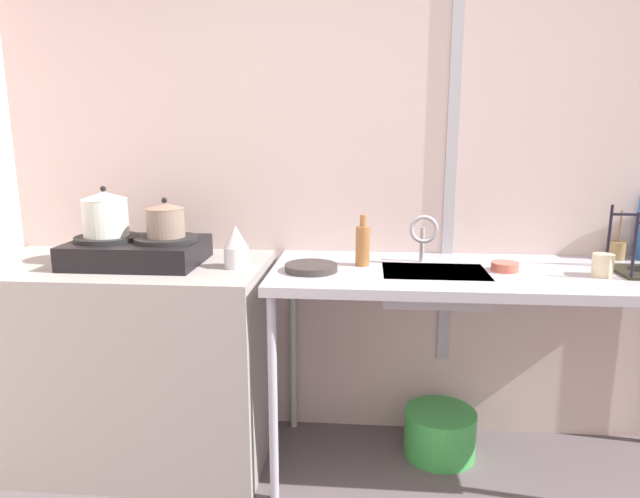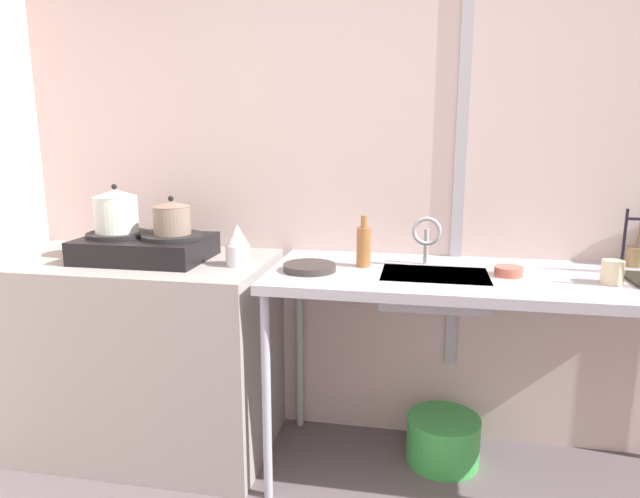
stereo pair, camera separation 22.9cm
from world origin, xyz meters
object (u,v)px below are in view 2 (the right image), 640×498
object	(u,v)px
stove	(146,247)
faucet	(427,234)
bucket_on_floor	(443,439)
pot_beside_stove	(6,253)
sink_basin	(434,289)
frying_pan	(310,267)
cup_by_rack	(612,272)
percolator	(238,246)
bottle_by_sink	(364,246)
pot_on_right_burner	(172,218)
utensil_jar	(636,256)
small_bowl_on_drainboard	(509,271)
pot_on_left_burner	(116,211)

from	to	relation	value
stove	faucet	xyz separation A→B (m)	(1.23, 0.10, 0.08)
faucet	bucket_on_floor	world-z (taller)	faucet
pot_beside_stove	sink_basin	distance (m)	1.82
faucet	frying_pan	size ratio (longest dim) A/B	0.99
sink_basin	cup_by_rack	size ratio (longest dim) A/B	4.76
stove	bucket_on_floor	bearing A→B (deg)	4.24
stove	sink_basin	xyz separation A→B (m)	(1.27, -0.03, -0.12)
frying_pan	sink_basin	bearing A→B (deg)	4.49
sink_basin	percolator	bearing A→B (deg)	-179.41
sink_basin	bottle_by_sink	world-z (taller)	bottle_by_sink
pot_on_right_burner	pot_beside_stove	size ratio (longest dim) A/B	0.71
faucet	bucket_on_floor	bearing A→B (deg)	-1.99
sink_basin	bucket_on_floor	size ratio (longest dim) A/B	1.30
percolator	bottle_by_sink	world-z (taller)	bottle_by_sink
utensil_jar	stove	bearing A→B (deg)	-172.68
percolator	bottle_by_sink	bearing A→B (deg)	9.15
percolator	small_bowl_on_drainboard	world-z (taller)	percolator
stove	bottle_by_sink	bearing A→B (deg)	2.89
percolator	cup_by_rack	xyz separation A→B (m)	(1.48, -0.01, -0.04)
stove	pot_beside_stove	size ratio (longest dim) A/B	2.32
percolator	faucet	xyz separation A→B (m)	(0.79, 0.14, 0.05)
pot_beside_stove	small_bowl_on_drainboard	xyz separation A→B (m)	(2.10, 0.20, -0.03)
stove	bucket_on_floor	world-z (taller)	stove
pot_beside_stove	faucet	bearing A→B (deg)	9.73
bottle_by_sink	sink_basin	bearing A→B (deg)	-14.45
stove	cup_by_rack	xyz separation A→B (m)	(1.92, -0.05, -0.01)
percolator	pot_on_left_burner	bearing A→B (deg)	176.42
pot_on_right_burner	faucet	distance (m)	1.10
pot_on_right_burner	small_bowl_on_drainboard	world-z (taller)	pot_on_right_burner
pot_beside_stove	small_bowl_on_drainboard	world-z (taller)	pot_beside_stove
pot_on_right_burner	percolator	xyz separation A→B (m)	(0.31, -0.04, -0.11)
bucket_on_floor	pot_on_right_burner	bearing A→B (deg)	-175.30
pot_on_right_burner	percolator	world-z (taller)	pot_on_right_burner
pot_on_left_burner	bucket_on_floor	world-z (taller)	pot_on_left_burner
sink_basin	bottle_by_sink	distance (m)	0.34
sink_basin	faucet	distance (m)	0.24
frying_pan	bucket_on_floor	world-z (taller)	frying_pan
stove	pot_on_right_burner	bearing A→B (deg)	-0.00
bottle_by_sink	cup_by_rack	bearing A→B (deg)	-5.92
pot_on_left_burner	bottle_by_sink	world-z (taller)	pot_on_left_burner
cup_by_rack	small_bowl_on_drainboard	size ratio (longest dim) A/B	0.80
sink_basin	bucket_on_floor	distance (m)	0.75
percolator	cup_by_rack	bearing A→B (deg)	-0.51
faucet	bucket_on_floor	distance (m)	0.95
percolator	stove	bearing A→B (deg)	175.35
pot_on_right_burner	faucet	xyz separation A→B (m)	(1.10, 0.10, -0.05)
pot_on_left_burner	percolator	size ratio (longest dim) A/B	1.21
pot_on_left_burner	small_bowl_on_drainboard	distance (m)	1.70
stove	bucket_on_floor	size ratio (longest dim) A/B	1.70
stove	small_bowl_on_drainboard	distance (m)	1.56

